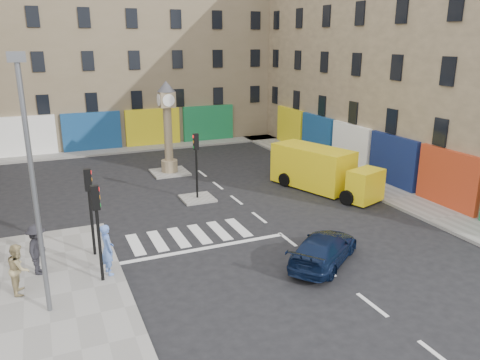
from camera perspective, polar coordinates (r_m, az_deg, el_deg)
ground at (r=20.87m, az=7.14°, el=-8.24°), size 120.00×120.00×0.00m
sidewalk_left at (r=16.70m, az=-24.86°, el=-16.35°), size 7.00×16.00×0.15m
sidewalk_right at (r=33.24m, az=11.44°, el=1.22°), size 2.60×30.00×0.15m
sidewalk_far at (r=39.81m, az=-14.44°, el=3.57°), size 32.00×2.40×0.15m
island_near at (r=26.88m, az=-5.21°, el=-2.24°), size 1.80×1.80×0.12m
island_far at (r=32.39m, az=-8.56°, el=0.94°), size 2.40×2.40×0.12m
building_right at (r=36.10m, az=20.73°, el=14.47°), size 10.00×30.00×16.00m
building_far at (r=44.59m, az=-16.52°, el=15.72°), size 32.00×10.00×17.00m
traffic_light_left_near at (r=17.59m, az=-17.01°, el=-4.48°), size 0.28×0.22×3.70m
traffic_light_left_far at (r=19.85m, az=-17.86°, el=-2.14°), size 0.28×0.22×3.70m
traffic_light_island at (r=26.18m, az=-5.36°, el=3.00°), size 0.28×0.22×3.70m
lamp_post at (r=15.53m, az=-24.01°, el=0.44°), size 0.50×0.25×8.30m
clock_pillar at (r=31.63m, az=-8.83°, el=7.03°), size 1.20×1.20×6.10m
navy_sedan at (r=19.46m, az=10.16°, el=-8.24°), size 4.58×4.09×1.27m
yellow_van at (r=28.52m, az=9.89°, el=1.21°), size 4.16×7.27×2.54m
pedestrian_blue at (r=18.58m, az=-15.87°, el=-8.13°), size 0.62×0.82×2.01m
pedestrian_tan at (r=18.42m, az=-25.36°, el=-9.72°), size 0.74×0.93×1.83m
pedestrian_dark at (r=19.48m, az=-23.45°, el=-7.76°), size 1.08×1.45×2.00m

